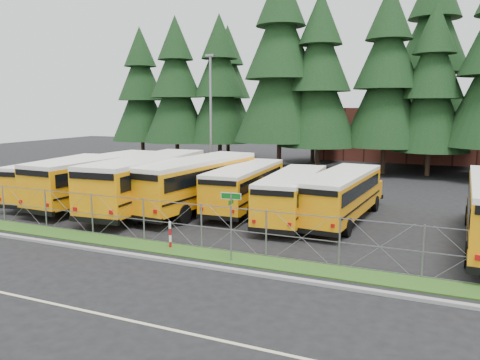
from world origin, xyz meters
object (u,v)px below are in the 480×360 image
object	(u,v)px
light_standard	(211,115)
bus_3	(200,184)
bus_1	(103,180)
bus_4	(247,187)
bus_0	(65,180)
street_sign	(231,212)
bus_5	(294,196)
bus_6	(343,197)
striped_bollard	(170,235)
bus_2	(151,183)

from	to	relation	value
light_standard	bus_3	bearing A→B (deg)	-67.21
bus_1	bus_3	world-z (taller)	bus_3
bus_3	bus_4	distance (m)	2.86
bus_0	street_sign	distance (m)	16.81
bus_0	street_sign	xyz separation A→B (m)	(15.27, -6.98, 0.68)
bus_0	bus_5	bearing A→B (deg)	-4.45
bus_1	bus_6	bearing A→B (deg)	8.20
street_sign	striped_bollard	distance (m)	3.54
bus_4	striped_bollard	bearing A→B (deg)	-93.43
bus_0	bus_1	bearing A→B (deg)	-7.55
bus_0	bus_6	world-z (taller)	bus_0
bus_5	bus_0	bearing A→B (deg)	179.11
bus_4	light_standard	bearing A→B (deg)	126.39
bus_2	bus_4	xyz separation A→B (m)	(5.28, 2.35, -0.28)
bus_0	bus_2	xyz separation A→B (m)	(6.82, -0.07, 0.26)
striped_bollard	bus_5	bearing A→B (deg)	65.03
bus_2	bus_5	size ratio (longest dim) A/B	1.24
striped_bollard	street_sign	bearing A→B (deg)	-9.84
bus_3	striped_bollard	world-z (taller)	bus_3
striped_bollard	bus_3	bearing A→B (deg)	108.89
bus_2	street_sign	xyz separation A→B (m)	(8.45, -6.91, 0.42)
bus_0	bus_6	size ratio (longest dim) A/B	1.01
bus_5	street_sign	distance (m)	7.87
street_sign	bus_6	bearing A→B (deg)	72.37
bus_2	striped_bollard	xyz separation A→B (m)	(5.26, -6.35, -1.01)
street_sign	striped_bollard	bearing A→B (deg)	170.16
bus_5	light_standard	size ratio (longest dim) A/B	0.97
bus_0	light_standard	size ratio (longest dim) A/B	1.02
bus_0	bus_2	distance (m)	6.83
bus_3	striped_bollard	size ratio (longest dim) A/B	9.85
bus_1	bus_3	distance (m)	6.46
bus_1	bus_6	world-z (taller)	bus_1
bus_3	bus_0	bearing A→B (deg)	-168.59
bus_0	bus_3	distance (m)	9.59
bus_5	light_standard	xyz separation A→B (m)	(-9.63, 8.94, 4.21)
bus_1	bus_4	world-z (taller)	bus_1
bus_3	bus_4	bearing A→B (deg)	31.45
bus_3	light_standard	xyz separation A→B (m)	(-3.69, 8.77, 3.95)
striped_bollard	light_standard	bearing A→B (deg)	111.03
bus_0	light_standard	bearing A→B (deg)	51.55
street_sign	bus_1	bearing A→B (deg)	150.04
bus_4	bus_6	bearing A→B (deg)	-10.33
bus_2	light_standard	size ratio (longest dim) A/B	1.21
bus_2	bus_6	distance (m)	11.28
bus_3	light_standard	world-z (taller)	light_standard
bus_0	bus_3	xyz separation A→B (m)	(9.54, 1.02, 0.20)
bus_3	bus_6	bearing A→B (deg)	8.94
bus_3	bus_5	bearing A→B (deg)	3.67
bus_1	bus_2	size ratio (longest dim) A/B	0.95
bus_5	bus_6	world-z (taller)	bus_6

